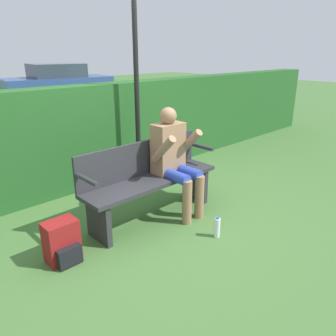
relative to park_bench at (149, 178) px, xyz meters
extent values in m
plane|color=#426B33|center=(0.00, -0.06, -0.48)|extent=(40.00, 40.00, 0.00)
cube|color=#235623|center=(0.00, 1.40, 0.24)|extent=(12.00, 0.38, 1.43)
cube|color=#2D2D33|center=(0.00, -0.06, -0.01)|extent=(1.72, 0.43, 0.05)
cube|color=#2D2D33|center=(0.00, 0.14, 0.21)|extent=(1.72, 0.04, 0.40)
cube|color=#2D2D33|center=(-0.74, -0.06, -0.25)|extent=(0.06, 0.39, 0.44)
cube|color=#2D2D33|center=(0.74, -0.06, -0.25)|extent=(0.06, 0.39, 0.44)
cylinder|color=#2D2D33|center=(-0.83, -0.06, 0.23)|extent=(0.05, 0.39, 0.05)
cylinder|color=#2D2D33|center=(0.83, -0.06, 0.23)|extent=(0.05, 0.39, 0.05)
cube|color=#997051|center=(0.29, -0.02, 0.31)|extent=(0.38, 0.22, 0.59)
sphere|color=#997051|center=(0.29, -0.02, 0.69)|extent=(0.20, 0.20, 0.20)
cylinder|color=#2D47B7|center=(0.18, -0.23, 0.05)|extent=(0.13, 0.42, 0.13)
cylinder|color=#2D47B7|center=(0.39, -0.23, 0.05)|extent=(0.13, 0.42, 0.13)
cylinder|color=#997051|center=(0.18, -0.43, -0.22)|extent=(0.11, 0.11, 0.52)
cylinder|color=#997051|center=(0.39, -0.43, -0.22)|extent=(0.11, 0.11, 0.52)
cylinder|color=#997051|center=(0.08, -0.16, 0.37)|extent=(0.09, 0.36, 0.36)
cylinder|color=#997051|center=(0.50, -0.16, 0.37)|extent=(0.09, 0.36, 0.36)
cube|color=maroon|center=(-1.17, -0.11, -0.27)|extent=(0.30, 0.20, 0.40)
cube|color=black|center=(-1.17, -0.24, -0.38)|extent=(0.23, 0.07, 0.18)
cylinder|color=white|center=(0.20, -0.86, -0.37)|extent=(0.06, 0.06, 0.21)
cylinder|color=#2D66B2|center=(0.20, -0.86, -0.25)|extent=(0.04, 0.04, 0.02)
cylinder|color=black|center=(0.62, 0.96, 1.00)|extent=(0.07, 0.07, 2.94)
cube|color=#2D4784|center=(3.95, 10.32, 0.04)|extent=(4.37, 2.30, 0.69)
cube|color=#333D4C|center=(3.95, 10.32, 0.65)|extent=(2.19, 1.82, 0.53)
cylinder|color=black|center=(5.34, 11.01, -0.19)|extent=(0.58, 0.25, 0.56)
cylinder|color=black|center=(5.13, 9.31, -0.19)|extent=(0.58, 0.25, 0.56)
cylinder|color=black|center=(2.77, 11.33, -0.19)|extent=(0.58, 0.25, 0.56)
cylinder|color=black|center=(2.56, 9.63, -0.19)|extent=(0.58, 0.25, 0.56)
camera|label=1|loc=(-2.28, -2.70, 1.39)|focal=35.00mm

